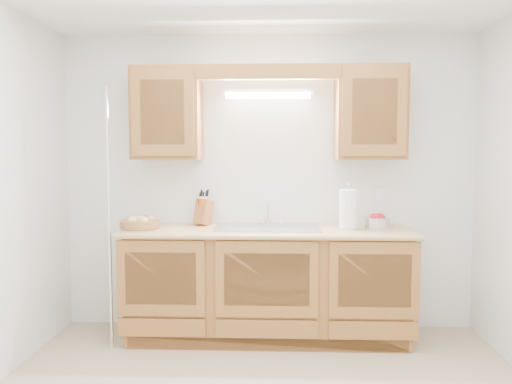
{
  "coord_description": "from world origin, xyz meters",
  "views": [
    {
      "loc": [
        0.06,
        -2.78,
        1.5
      ],
      "look_at": [
        -0.08,
        0.85,
        1.22
      ],
      "focal_mm": 35.0,
      "sensor_mm": 36.0,
      "label": 1
    }
  ],
  "objects_px": {
    "knife_block": "(204,212)",
    "paper_towel": "(348,210)",
    "apple_bowl": "(377,221)",
    "fruit_basket": "(140,223)"
  },
  "relations": [
    {
      "from": "knife_block",
      "to": "paper_towel",
      "type": "xyz_separation_m",
      "value": [
        1.18,
        -0.18,
        0.04
      ]
    },
    {
      "from": "fruit_basket",
      "to": "paper_towel",
      "type": "height_order",
      "value": "paper_towel"
    },
    {
      "from": "knife_block",
      "to": "apple_bowl",
      "type": "height_order",
      "value": "knife_block"
    },
    {
      "from": "fruit_basket",
      "to": "apple_bowl",
      "type": "xyz_separation_m",
      "value": [
        1.91,
        0.09,
        0.01
      ]
    },
    {
      "from": "fruit_basket",
      "to": "apple_bowl",
      "type": "distance_m",
      "value": 1.92
    },
    {
      "from": "knife_block",
      "to": "paper_towel",
      "type": "distance_m",
      "value": 1.2
    },
    {
      "from": "knife_block",
      "to": "apple_bowl",
      "type": "xyz_separation_m",
      "value": [
        1.42,
        -0.1,
        -0.06
      ]
    },
    {
      "from": "fruit_basket",
      "to": "paper_towel",
      "type": "distance_m",
      "value": 1.68
    },
    {
      "from": "fruit_basket",
      "to": "paper_towel",
      "type": "bearing_deg",
      "value": 0.53
    },
    {
      "from": "fruit_basket",
      "to": "apple_bowl",
      "type": "bearing_deg",
      "value": 2.84
    }
  ]
}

